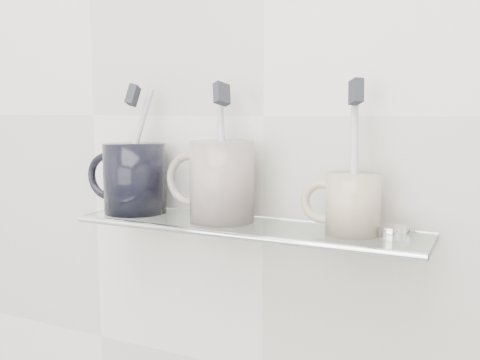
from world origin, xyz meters
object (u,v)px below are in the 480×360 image
Objects in this scene: mug_left at (135,178)px; mug_center at (222,181)px; shelf_glass at (245,227)px; mug_right at (353,204)px.

mug_center reaches higher than mug_left.
mug_left is at bearing 178.51° from shelf_glass.
mug_right is (0.15, 0.00, 0.04)m from shelf_glass.
mug_center is at bearing 172.75° from shelf_glass.
mug_left is (-0.19, 0.00, 0.06)m from shelf_glass.
mug_center is (0.15, 0.00, 0.00)m from mug_left.
mug_center reaches higher than mug_right.
shelf_glass is at bearing 1.19° from mug_center.
mug_left is 0.34m from mug_right.
mug_right is at bearing 8.44° from mug_center.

